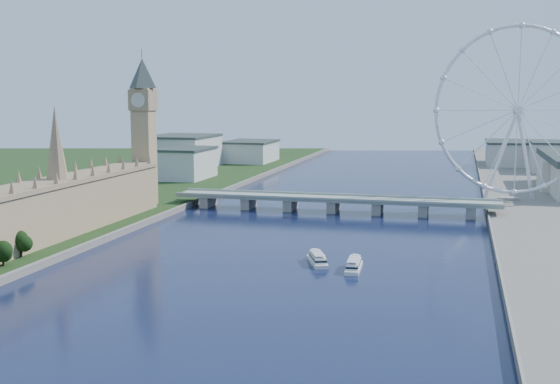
% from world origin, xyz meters
% --- Properties ---
extents(parliament_range, '(24.00, 200.00, 70.00)m').
position_xyz_m(parliament_range, '(-128.00, 170.00, 18.48)').
color(parliament_range, tan).
rests_on(parliament_range, ground).
extents(big_ben, '(20.02, 20.02, 110.00)m').
position_xyz_m(big_ben, '(-128.00, 278.00, 66.57)').
color(big_ben, tan).
rests_on(big_ben, ground).
extents(westminster_bridge, '(220.00, 22.00, 9.50)m').
position_xyz_m(westminster_bridge, '(0.00, 300.00, 6.63)').
color(westminster_bridge, gray).
rests_on(westminster_bridge, ground).
extents(london_eye, '(113.60, 39.12, 124.30)m').
position_xyz_m(london_eye, '(119.98, 355.08, 67.52)').
color(london_eye, silver).
rests_on(london_eye, ground).
extents(city_skyline, '(505.00, 280.00, 32.00)m').
position_xyz_m(city_skyline, '(39.22, 560.08, 16.96)').
color(city_skyline, beige).
rests_on(city_skyline, ground).
extents(tour_boat_near, '(15.84, 26.40, 5.67)m').
position_xyz_m(tour_boat_near, '(19.07, 151.65, 0.00)').
color(tour_boat_near, silver).
rests_on(tour_boat_near, ground).
extents(tour_boat_far, '(7.86, 26.21, 5.69)m').
position_xyz_m(tour_boat_far, '(37.31, 144.14, 0.00)').
color(tour_boat_far, silver).
rests_on(tour_boat_far, ground).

